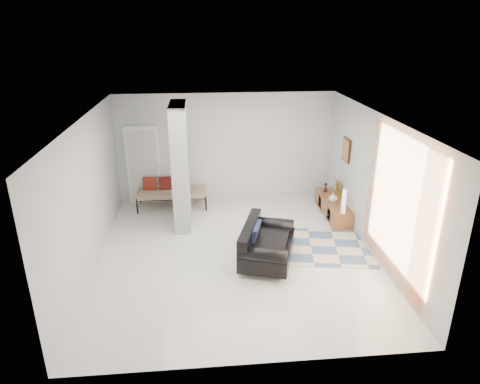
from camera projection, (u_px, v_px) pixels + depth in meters
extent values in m
plane|color=white|center=(236.00, 255.00, 8.66)|extent=(6.00, 6.00, 0.00)
plane|color=white|center=(235.00, 118.00, 7.64)|extent=(6.00, 6.00, 0.00)
plane|color=silver|center=(226.00, 148.00, 10.93)|extent=(6.00, 0.00, 6.00)
plane|color=silver|center=(256.00, 277.00, 5.37)|extent=(6.00, 0.00, 6.00)
plane|color=silver|center=(88.00, 196.00, 7.91)|extent=(0.00, 6.00, 6.00)
plane|color=silver|center=(375.00, 186.00, 8.39)|extent=(0.00, 6.00, 6.00)
cube|color=#9CA0A2|center=(181.00, 166.00, 9.53)|extent=(0.35, 1.20, 2.80)
cube|color=white|center=(143.00, 165.00, 10.85)|extent=(0.85, 0.06, 2.04)
plane|color=orange|center=(397.00, 207.00, 7.30)|extent=(0.00, 2.55, 2.55)
cube|color=#391D0F|center=(346.00, 150.00, 9.87)|extent=(0.04, 0.45, 0.55)
cube|color=brown|center=(333.00, 208.00, 10.39)|extent=(0.45, 1.73, 0.40)
cube|color=#391D0F|center=(329.00, 215.00, 10.01)|extent=(0.02, 0.23, 0.28)
cube|color=#391D0F|center=(320.00, 202.00, 10.73)|extent=(0.02, 0.23, 0.28)
cube|color=gold|center=(339.00, 189.00, 10.48)|extent=(0.09, 0.32, 0.40)
cube|color=silver|center=(335.00, 204.00, 9.93)|extent=(0.04, 0.10, 0.12)
cylinder|color=silver|center=(243.00, 273.00, 7.93)|extent=(0.05, 0.05, 0.10)
cylinder|color=silver|center=(255.00, 241.00, 9.10)|extent=(0.05, 0.05, 0.10)
cylinder|color=silver|center=(282.00, 278.00, 7.79)|extent=(0.05, 0.05, 0.10)
cylinder|color=silver|center=(289.00, 244.00, 8.97)|extent=(0.05, 0.05, 0.10)
cube|color=black|center=(268.00, 249.00, 8.37)|extent=(1.34, 1.74, 0.30)
cube|color=black|center=(250.00, 232.00, 8.32)|extent=(0.65, 1.52, 0.36)
cylinder|color=black|center=(263.00, 255.00, 7.70)|extent=(0.92, 0.53, 0.28)
cylinder|color=black|center=(272.00, 224.00, 8.88)|extent=(0.92, 0.53, 0.28)
cube|color=black|center=(256.00, 232.00, 8.29)|extent=(0.30, 0.58, 0.31)
cylinder|color=black|center=(137.00, 206.00, 10.47)|extent=(0.04, 0.04, 0.40)
cylinder|color=black|center=(206.00, 203.00, 10.64)|extent=(0.04, 0.04, 0.40)
cylinder|color=black|center=(140.00, 196.00, 11.11)|extent=(0.04, 0.04, 0.40)
cylinder|color=black|center=(205.00, 193.00, 11.28)|extent=(0.04, 0.04, 0.40)
cube|color=#C0B28C|center=(172.00, 193.00, 10.81)|extent=(1.72, 0.73, 0.12)
cube|color=maroon|center=(150.00, 183.00, 10.81)|extent=(0.34, 0.17, 0.33)
cube|color=#581716|center=(166.00, 183.00, 10.85)|extent=(0.34, 0.17, 0.33)
cube|color=maroon|center=(182.00, 182.00, 10.89)|extent=(0.34, 0.17, 0.33)
cube|color=beige|center=(311.00, 246.00, 8.99)|extent=(2.73, 2.05, 0.01)
cylinder|color=white|center=(344.00, 202.00, 9.52)|extent=(0.10, 0.10, 0.55)
imported|color=silver|center=(333.00, 197.00, 10.19)|extent=(0.24, 0.24, 0.22)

